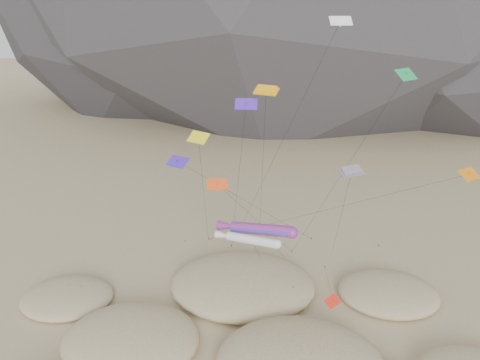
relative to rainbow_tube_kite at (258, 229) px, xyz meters
The scene contains 8 objects.
dunes 11.22m from the rainbow_tube_kite, 98.23° to the right, with size 49.75×37.04×4.01m.
dune_grass 11.30m from the rainbow_tube_kite, 82.60° to the right, with size 42.72×26.80×1.55m.
kite_stakes 18.88m from the rainbow_tube_kite, 78.79° to the left, with size 25.83×8.17×0.30m.
rainbow_tube_kite is the anchor object (origin of this frame).
white_tube_kite 1.99m from the rainbow_tube_kite, 112.33° to the right, with size 6.11×15.38×11.11m.
orange_parafoil 12.34m from the rainbow_tube_kite, 83.88° to the left, with size 2.41×12.76×23.20m.
multi_parafoil 9.87m from the rainbow_tube_kite, 11.35° to the left, with size 2.51×13.94×16.41m.
delta_kites 8.77m from the rainbow_tube_kite, 38.43° to the left, with size 28.48×24.71×28.98m.
Camera 1 is at (0.34, -29.45, 29.83)m, focal length 35.00 mm.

